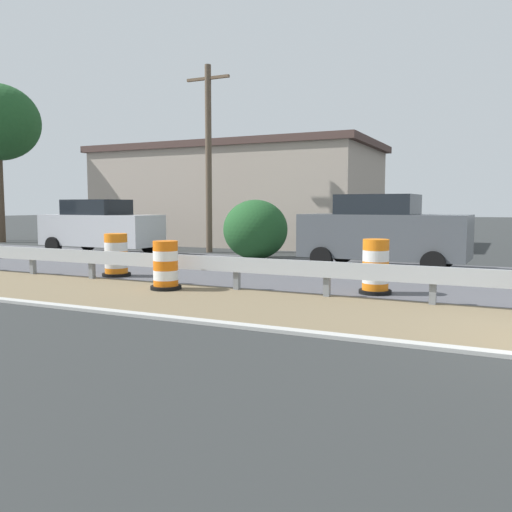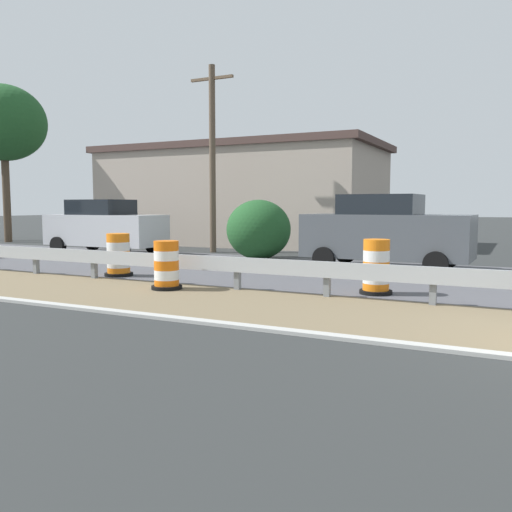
# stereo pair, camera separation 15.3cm
# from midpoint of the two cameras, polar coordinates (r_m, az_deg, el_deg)

# --- Properties ---
(traffic_barrel_nearest) EXTENTS (0.67, 0.67, 1.12)m
(traffic_barrel_nearest) POSITION_cam_midpoint_polar(r_m,az_deg,el_deg) (11.28, 12.17, -1.36)
(traffic_barrel_nearest) COLOR orange
(traffic_barrel_nearest) RESTS_ON ground
(traffic_barrel_close) EXTENTS (0.67, 0.67, 1.05)m
(traffic_barrel_close) POSITION_cam_midpoint_polar(r_m,az_deg,el_deg) (11.77, -9.92, -1.22)
(traffic_barrel_close) COLOR orange
(traffic_barrel_close) RESTS_ON ground
(traffic_barrel_mid) EXTENTS (0.73, 0.73, 1.09)m
(traffic_barrel_mid) POSITION_cam_midpoint_polar(r_m,az_deg,el_deg) (14.24, -14.90, -0.10)
(traffic_barrel_mid) COLOR orange
(traffic_barrel_mid) RESTS_ON ground
(car_trailing_near_lane) EXTENTS (2.04, 4.63, 2.02)m
(car_trailing_near_lane) POSITION_cam_midpoint_polar(r_m,az_deg,el_deg) (20.94, -16.36, 3.00)
(car_trailing_near_lane) COLOR silver
(car_trailing_near_lane) RESTS_ON ground
(car_distant_a) EXTENTS (2.22, 4.69, 2.12)m
(car_distant_a) POSITION_cam_midpoint_polar(r_m,az_deg,el_deg) (15.77, 13.03, 2.53)
(car_distant_a) COLOR #4C5156
(car_distant_a) RESTS_ON ground
(roadside_shop_near) EXTENTS (6.70, 13.18, 4.58)m
(roadside_shop_near) POSITION_cam_midpoint_polar(r_m,az_deg,el_deg) (25.90, -2.17, 6.49)
(roadside_shop_near) COLOR #AD9E8E
(roadside_shop_near) RESTS_ON ground
(utility_pole_near) EXTENTS (0.24, 1.80, 7.05)m
(utility_pole_near) POSITION_cam_midpoint_polar(r_m,az_deg,el_deg) (20.85, -5.27, 10.52)
(utility_pole_near) COLOR brown
(utility_pole_near) RESTS_ON ground
(bush_roadside) EXTENTS (2.16, 2.16, 2.00)m
(bush_roadside) POSITION_cam_midpoint_polar(r_m,az_deg,el_deg) (18.04, -0.31, 2.82)
(bush_roadside) COLOR #1E4C23
(bush_roadside) RESTS_ON ground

